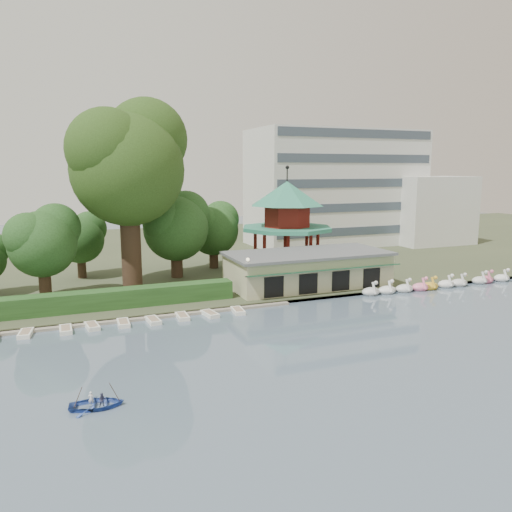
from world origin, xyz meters
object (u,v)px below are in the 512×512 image
dock (116,320)px  pavilion (287,216)px  rowboat_with_passengers (97,400)px  boathouse (308,269)px  big_tree (129,160)px

dock → pavilion: bearing=31.7°
dock → rowboat_with_passengers: rowboat_with_passengers is taller
dock → boathouse: (22.00, 4.77, 2.25)m
pavilion → big_tree: size_ratio=0.64×
boathouse → dock: bearing=-167.8°
dock → rowboat_with_passengers: 17.05m
dock → pavilion: (24.00, 14.80, 7.36)m
boathouse → big_tree: (-18.83, 6.22, 12.30)m
pavilion → rowboat_with_passengers: 42.12m
big_tree → boathouse: bearing=-18.3°
pavilion → dock: bearing=-148.3°
boathouse → rowboat_with_passengers: (-24.95, -21.56, -1.92)m
boathouse → rowboat_with_passengers: size_ratio=3.98×
dock → boathouse: 22.62m
pavilion → big_tree: big_tree is taller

